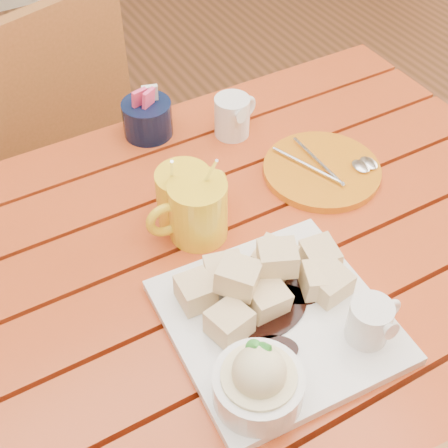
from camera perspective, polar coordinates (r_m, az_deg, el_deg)
table at (r=1.00m, az=-1.20°, el=-8.07°), size 1.20×0.79×0.75m
dessert_plate at (r=0.82m, az=4.74°, el=-9.18°), size 0.29×0.29×0.11m
coffee_mug_left at (r=0.93m, az=-2.57°, el=1.33°), size 0.13×0.09×0.15m
coffee_mug_right at (r=0.95m, az=-3.53°, el=2.56°), size 0.12×0.08×0.14m
cream_pitcher at (r=1.13m, az=0.87°, el=9.90°), size 0.09×0.08×0.08m
sugar_caddy at (r=1.14m, az=-7.02°, el=9.64°), size 0.09×0.09×0.10m
orange_saucer at (r=1.08m, az=9.03°, el=4.91°), size 0.20×0.20×0.02m
chair_far at (r=1.55m, az=-17.08°, el=5.88°), size 0.53×0.53×0.91m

